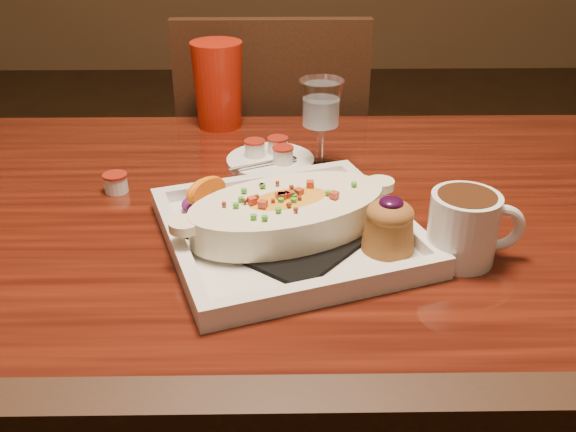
{
  "coord_description": "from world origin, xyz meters",
  "views": [
    {
      "loc": [
        0.01,
        -0.78,
        1.19
      ],
      "look_at": [
        0.03,
        -0.01,
        0.77
      ],
      "focal_mm": 40.0,
      "sensor_mm": 36.0,
      "label": 1
    }
  ],
  "objects_px": {
    "coffee_mug": "(466,225)",
    "red_tumbler": "(218,85)",
    "chair_far": "(274,186)",
    "table": "(270,284)",
    "saucer": "(270,158)",
    "goblet": "(321,109)",
    "plate": "(294,220)"
  },
  "relations": [
    {
      "from": "plate",
      "to": "saucer",
      "type": "distance_m",
      "value": 0.26
    },
    {
      "from": "coffee_mug",
      "to": "goblet",
      "type": "relative_size",
      "value": 0.81
    },
    {
      "from": "coffee_mug",
      "to": "red_tumbler",
      "type": "xyz_separation_m",
      "value": [
        -0.34,
        0.49,
        0.03
      ]
    },
    {
      "from": "table",
      "to": "chair_far",
      "type": "relative_size",
      "value": 1.61
    },
    {
      "from": "chair_far",
      "to": "coffee_mug",
      "type": "xyz_separation_m",
      "value": [
        0.24,
        -0.72,
        0.29
      ]
    },
    {
      "from": "goblet",
      "to": "red_tumbler",
      "type": "distance_m",
      "value": 0.27
    },
    {
      "from": "table",
      "to": "plate",
      "type": "bearing_deg",
      "value": -50.12
    },
    {
      "from": "chair_far",
      "to": "saucer",
      "type": "bearing_deg",
      "value": 89.86
    },
    {
      "from": "table",
      "to": "goblet",
      "type": "relative_size",
      "value": 10.03
    },
    {
      "from": "table",
      "to": "goblet",
      "type": "height_order",
      "value": "goblet"
    },
    {
      "from": "plate",
      "to": "coffee_mug",
      "type": "relative_size",
      "value": 3.28
    },
    {
      "from": "goblet",
      "to": "saucer",
      "type": "relative_size",
      "value": 1.02
    },
    {
      "from": "coffee_mug",
      "to": "saucer",
      "type": "xyz_separation_m",
      "value": [
        -0.25,
        0.3,
        -0.04
      ]
    },
    {
      "from": "saucer",
      "to": "red_tumbler",
      "type": "relative_size",
      "value": 0.91
    },
    {
      "from": "goblet",
      "to": "saucer",
      "type": "distance_m",
      "value": 0.12
    },
    {
      "from": "chair_far",
      "to": "goblet",
      "type": "relative_size",
      "value": 6.22
    },
    {
      "from": "plate",
      "to": "red_tumbler",
      "type": "distance_m",
      "value": 0.46
    },
    {
      "from": "chair_far",
      "to": "saucer",
      "type": "height_order",
      "value": "chair_far"
    },
    {
      "from": "table",
      "to": "plate",
      "type": "height_order",
      "value": "plate"
    },
    {
      "from": "red_tumbler",
      "to": "plate",
      "type": "bearing_deg",
      "value": -73.25
    },
    {
      "from": "saucer",
      "to": "red_tumbler",
      "type": "height_order",
      "value": "red_tumbler"
    },
    {
      "from": "table",
      "to": "plate",
      "type": "distance_m",
      "value": 0.14
    },
    {
      "from": "table",
      "to": "saucer",
      "type": "relative_size",
      "value": 10.2
    },
    {
      "from": "chair_far",
      "to": "red_tumbler",
      "type": "height_order",
      "value": "chair_far"
    },
    {
      "from": "table",
      "to": "goblet",
      "type": "distance_m",
      "value": 0.29
    },
    {
      "from": "chair_far",
      "to": "plate",
      "type": "bearing_deg",
      "value": 92.79
    },
    {
      "from": "chair_far",
      "to": "red_tumbler",
      "type": "xyz_separation_m",
      "value": [
        -0.1,
        -0.23,
        0.32
      ]
    },
    {
      "from": "coffee_mug",
      "to": "goblet",
      "type": "xyz_separation_m",
      "value": [
        -0.16,
        0.28,
        0.05
      ]
    },
    {
      "from": "table",
      "to": "red_tumbler",
      "type": "bearing_deg",
      "value": 103.98
    },
    {
      "from": "coffee_mug",
      "to": "table",
      "type": "bearing_deg",
      "value": 160.55
    },
    {
      "from": "chair_far",
      "to": "coffee_mug",
      "type": "bearing_deg",
      "value": 108.82
    },
    {
      "from": "plate",
      "to": "goblet",
      "type": "distance_m",
      "value": 0.25
    }
  ]
}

